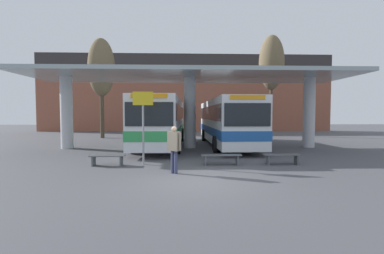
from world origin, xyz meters
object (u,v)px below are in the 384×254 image
waiting_bench_far_platform (108,158)px  poplar_tree_behind_right (272,63)px  info_sign_platform (143,113)px  pedestrian_waiting (174,145)px  waiting_bench_mid_platform (282,157)px  transit_bus_left_bay (162,120)px  waiting_bench_near_pillar (221,157)px  transit_bus_center_bay (226,120)px  poplar_tree_behind_left (101,68)px

waiting_bench_far_platform → poplar_tree_behind_right: 21.55m
info_sign_platform → pedestrian_waiting: info_sign_platform is taller
waiting_bench_mid_platform → transit_bus_left_bay: bearing=130.4°
waiting_bench_near_pillar → poplar_tree_behind_right: size_ratio=0.17×
transit_bus_center_bay → poplar_tree_behind_left: poplar_tree_behind_left is taller
waiting_bench_mid_platform → info_sign_platform: info_sign_platform is taller
pedestrian_waiting → info_sign_platform: bearing=166.6°
poplar_tree_behind_right → waiting_bench_far_platform: bearing=-128.9°
transit_bus_center_bay → info_sign_platform: 8.68m
transit_bus_left_bay → waiting_bench_far_platform: size_ratio=7.67×
waiting_bench_mid_platform → poplar_tree_behind_right: bearing=72.7°
transit_bus_center_bay → poplar_tree_behind_left: size_ratio=1.23×
poplar_tree_behind_right → waiting_bench_near_pillar: bearing=-116.0°
waiting_bench_far_platform → poplar_tree_behind_right: (12.72, 15.77, 7.36)m
waiting_bench_mid_platform → poplar_tree_behind_right: (4.93, 15.77, 7.35)m
transit_bus_left_bay → waiting_bench_far_platform: (-1.87, -6.96, -1.52)m
waiting_bench_far_platform → pedestrian_waiting: (2.98, -1.61, 0.77)m
pedestrian_waiting → waiting_bench_mid_platform: bearing=56.7°
poplar_tree_behind_left → pedestrian_waiting: bearing=-64.1°
pedestrian_waiting → poplar_tree_behind_left: size_ratio=0.19×
transit_bus_center_bay → poplar_tree_behind_right: bearing=-127.7°
transit_bus_center_bay → info_sign_platform: transit_bus_center_bay is taller
transit_bus_left_bay → info_sign_platform: size_ratio=3.55×
waiting_bench_near_pillar → poplar_tree_behind_left: size_ratio=0.19×
transit_bus_center_bay → poplar_tree_behind_right: poplar_tree_behind_right is taller
transit_bus_left_bay → waiting_bench_mid_platform: size_ratio=7.07×
waiting_bench_mid_platform → waiting_bench_far_platform: size_ratio=1.08×
info_sign_platform → pedestrian_waiting: 2.62m
transit_bus_left_bay → poplar_tree_behind_right: bearing=-139.1°
waiting_bench_mid_platform → poplar_tree_behind_right: size_ratio=0.15×
transit_bus_center_bay → pedestrian_waiting: transit_bus_center_bay is taller
waiting_bench_far_platform → transit_bus_left_bay: bearing=75.0°
waiting_bench_mid_platform → poplar_tree_behind_left: poplar_tree_behind_left is taller
waiting_bench_near_pillar → waiting_bench_mid_platform: 2.76m
transit_bus_left_bay → waiting_bench_far_platform: 7.37m
transit_bus_left_bay → transit_bus_center_bay: (4.61, 0.38, -0.03)m
poplar_tree_behind_left → transit_bus_left_bay: bearing=-46.8°
info_sign_platform → poplar_tree_behind_right: (11.18, 15.55, 5.38)m
waiting_bench_near_pillar → waiting_bench_mid_platform: size_ratio=1.10×
info_sign_platform → poplar_tree_behind_left: (-5.99, 13.46, 4.37)m
waiting_bench_far_platform → pedestrian_waiting: size_ratio=0.84×
transit_bus_center_bay → waiting_bench_mid_platform: (1.32, -7.34, -1.48)m
waiting_bench_far_platform → waiting_bench_near_pillar: bearing=0.0°
transit_bus_center_bay → waiting_bench_far_platform: 9.90m
transit_bus_left_bay → waiting_bench_near_pillar: 7.80m
info_sign_platform → pedestrian_waiting: size_ratio=1.81×
transit_bus_left_bay → poplar_tree_behind_left: bearing=-44.9°
waiting_bench_far_platform → pedestrian_waiting: pedestrian_waiting is taller
transit_bus_left_bay → transit_bus_center_bay: size_ratio=0.99×
transit_bus_left_bay → transit_bus_center_bay: 4.63m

